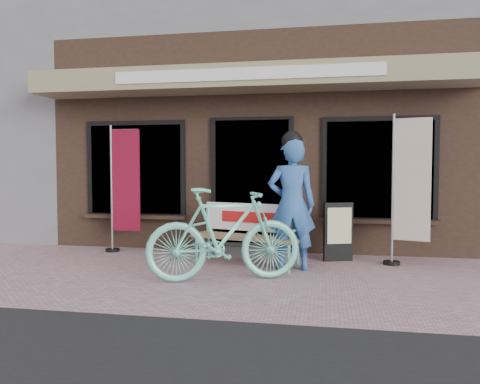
% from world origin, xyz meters
% --- Properties ---
extents(ground, '(70.00, 70.00, 0.00)m').
position_xyz_m(ground, '(0.00, 0.00, 0.00)').
color(ground, '#BA8E99').
rests_on(ground, ground).
extents(storefront, '(7.00, 6.77, 6.00)m').
position_xyz_m(storefront, '(0.00, 4.96, 2.99)').
color(storefront, black).
rests_on(storefront, ground).
extents(bench, '(1.64, 0.83, 0.86)m').
position_xyz_m(bench, '(0.11, 0.99, 0.51)').
color(bench, '#71DEC0').
rests_on(bench, ground).
extents(person, '(0.70, 0.51, 1.87)m').
position_xyz_m(person, '(0.74, 0.76, 0.92)').
color(person, '#2F5DA3').
rests_on(person, ground).
extents(bicycle, '(1.96, 1.16, 1.14)m').
position_xyz_m(bicycle, '(-0.03, -0.02, 0.57)').
color(bicycle, '#71DEC0').
rests_on(bicycle, ground).
extents(nobori_red, '(0.60, 0.23, 2.07)m').
position_xyz_m(nobori_red, '(-2.06, 1.60, 1.07)').
color(nobori_red, gray).
rests_on(nobori_red, ground).
extents(nobori_cream, '(0.63, 0.32, 2.14)m').
position_xyz_m(nobori_cream, '(2.33, 1.27, 1.10)').
color(nobori_cream, gray).
rests_on(nobori_cream, ground).
extents(menu_stand, '(0.43, 0.23, 0.87)m').
position_xyz_m(menu_stand, '(1.38, 1.46, 0.45)').
color(menu_stand, black).
rests_on(menu_stand, ground).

